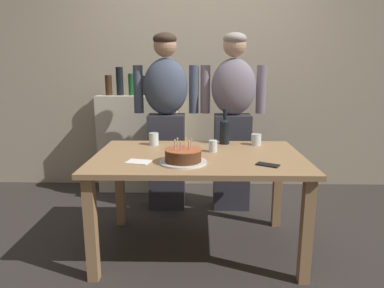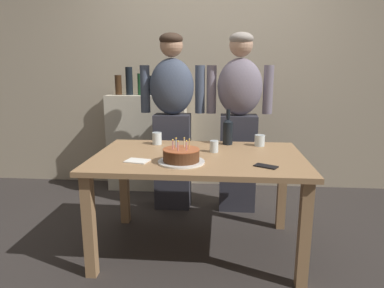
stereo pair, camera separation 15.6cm
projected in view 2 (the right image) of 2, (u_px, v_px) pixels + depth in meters
ground_plane at (198, 248)px, 2.65m from camera, size 10.00×10.00×0.00m
back_wall at (208, 72)px, 3.87m from camera, size 5.20×0.10×2.60m
dining_table at (199, 168)px, 2.51m from camera, size 1.50×0.96×0.74m
birthday_cake at (181, 156)px, 2.28m from camera, size 0.31×0.31×0.16m
water_glass_near at (157, 138)px, 2.82m from camera, size 0.08×0.08×0.10m
water_glass_far at (214, 146)px, 2.57m from camera, size 0.06×0.06×0.09m
water_glass_side at (260, 140)px, 2.77m from camera, size 0.08×0.08×0.09m
wine_bottle at (228, 131)px, 2.81m from camera, size 0.08×0.08×0.29m
cell_phone at (266, 166)px, 2.20m from camera, size 0.16×0.13×0.01m
napkin_stack at (137, 161)px, 2.32m from camera, size 0.17×0.14×0.01m
person_man_bearded at (172, 119)px, 3.28m from camera, size 0.61×0.27×1.66m
person_woman_cardigan at (239, 120)px, 3.22m from camera, size 0.61×0.27×1.66m
shelf_cabinet at (147, 141)px, 3.88m from camera, size 0.86×0.30×1.36m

